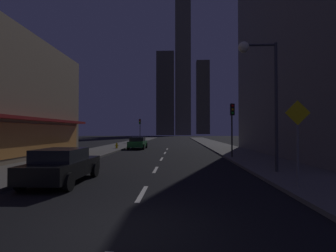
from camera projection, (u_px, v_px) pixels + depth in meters
name	position (u px, v px, depth m)	size (l,w,h in m)	color
ground_plane	(169.00, 145.00, 37.27)	(78.00, 136.00, 0.10)	black
sidewalk_right	(215.00, 145.00, 37.00)	(4.00, 76.00, 0.15)	#605E59
sidewalk_left	(124.00, 145.00, 37.55)	(4.00, 76.00, 0.15)	#605E59
lane_marking_center	(159.00, 164.00, 16.29)	(0.16, 28.20, 0.01)	silver
building_apartment_right	(332.00, 39.00, 20.93)	(11.00, 20.00, 20.07)	slate
skyscraper_distant_tall	(165.00, 94.00, 124.64)	(8.76, 8.29, 41.95)	#423F31
skyscraper_distant_mid	(183.00, 58.00, 123.97)	(7.83, 5.00, 78.62)	brown
skyscraper_distant_short	(203.00, 98.00, 163.01)	(8.62, 6.34, 48.90)	#3E3B2E
car_parked_near	(62.00, 165.00, 10.23)	(1.98, 4.24, 1.45)	black
car_parked_far	(138.00, 143.00, 29.66)	(1.98, 4.24, 1.45)	#1E722D
fire_hydrant_far_left	(117.00, 146.00, 28.60)	(0.42, 0.30, 0.65)	gold
traffic_light_near_right	(232.00, 118.00, 19.02)	(0.32, 0.48, 4.20)	#2D2D2D
traffic_light_far_left	(140.00, 125.00, 43.78)	(0.32, 0.48, 4.20)	#2D2D2D
street_lamp_right	(259.00, 74.00, 12.35)	(1.96, 0.56, 6.58)	#38383D
pedestrian_crossing_sign	(298.00, 136.00, 8.87)	(0.91, 0.08, 3.15)	slate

